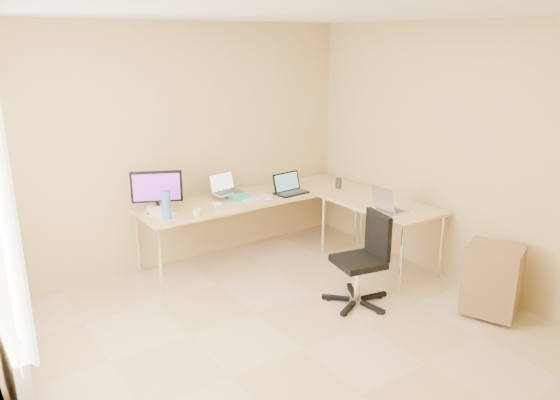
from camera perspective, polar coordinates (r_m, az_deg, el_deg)
floor at (r=4.54m, az=2.33°, el=-15.52°), size 4.50×4.50×0.00m
ceiling at (r=3.84m, az=2.82°, el=19.34°), size 4.50×4.50×0.00m
wall_back at (r=5.89m, az=-10.90°, el=5.51°), size 4.50×0.00×4.50m
wall_right at (r=5.50m, az=20.27°, el=3.94°), size 0.00×4.50×4.50m
desk_main at (r=6.13m, az=-2.67°, el=-2.83°), size 2.65×0.70×0.73m
desk_return at (r=5.98m, az=10.49°, el=-3.64°), size 0.70×1.30×0.73m
monitor at (r=5.52m, az=-12.93°, el=0.85°), size 0.53×0.36×0.44m
book_stack at (r=5.94m, az=-4.49°, el=0.41°), size 0.20×0.26×0.04m
laptop_center at (r=5.96m, az=-5.71°, el=1.73°), size 0.38×0.31×0.22m
laptop_black at (r=6.07m, az=1.21°, el=1.75°), size 0.39×0.30×0.23m
keyboard at (r=5.90m, az=-2.43°, el=0.18°), size 0.39×0.18×0.02m
mouse at (r=5.83m, az=-1.19°, el=0.09°), size 0.11×0.08×0.04m
mug at (r=5.36m, az=-8.81°, el=-1.37°), size 0.12×0.12×0.08m
cd_stack at (r=5.67m, az=-6.65°, el=-0.54°), size 0.14×0.14×0.03m
water_bottle at (r=5.33m, az=-11.98°, el=-0.50°), size 0.10×0.10×0.29m
papers at (r=5.53m, az=-12.63°, el=-1.45°), size 0.31×0.37×0.01m
white_box at (r=5.53m, az=-12.72°, el=-1.06°), size 0.21×0.16×0.07m
desk_fan at (r=5.67m, az=-13.51°, el=0.47°), size 0.29×0.29×0.29m
black_cup at (r=6.34m, az=6.23°, el=1.78°), size 0.08×0.08×0.12m
laptop_return at (r=5.55m, az=11.64°, el=-0.10°), size 0.35×0.28×0.23m
office_chair at (r=5.06m, az=8.33°, el=-5.76°), size 0.63×0.63×0.89m
cabinet at (r=5.21m, az=21.61°, el=-7.85°), size 0.51×0.56×0.63m
radiator at (r=4.04m, az=-26.27°, el=-16.17°), size 0.09×0.80×0.55m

